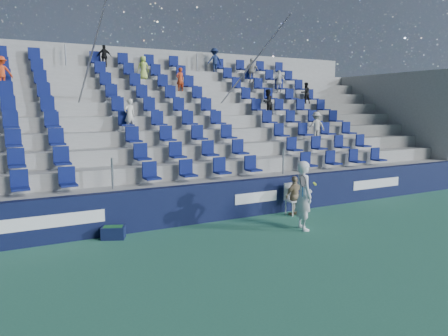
# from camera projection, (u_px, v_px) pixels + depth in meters

# --- Properties ---
(ground) EXTENTS (70.00, 70.00, 0.00)m
(ground) POSITION_uv_depth(u_px,v_px,m) (270.00, 249.00, 10.97)
(ground) COLOR #317357
(ground) RESTS_ON ground
(sponsor_wall) EXTENTS (24.00, 0.32, 1.20)m
(sponsor_wall) POSITION_uv_depth(u_px,v_px,m) (213.00, 202.00, 13.63)
(sponsor_wall) COLOR #0F1537
(sponsor_wall) RESTS_ON ground
(grandstand) EXTENTS (24.00, 8.17, 6.63)m
(grandstand) POSITION_uv_depth(u_px,v_px,m) (156.00, 142.00, 17.85)
(grandstand) COLOR #A0A09B
(grandstand) RESTS_ON ground
(tennis_player) EXTENTS (0.74, 0.84, 2.01)m
(tennis_player) POSITION_uv_depth(u_px,v_px,m) (304.00, 195.00, 12.58)
(tennis_player) COLOR white
(tennis_player) RESTS_ON ground
(line_judge_chair) EXTENTS (0.49, 0.50, 1.05)m
(line_judge_chair) POSITION_uv_depth(u_px,v_px,m) (292.00, 196.00, 14.47)
(line_judge_chair) COLOR white
(line_judge_chair) RESTS_ON ground
(line_judge) EXTENTS (0.80, 0.41, 1.31)m
(line_judge) POSITION_uv_depth(u_px,v_px,m) (295.00, 196.00, 14.32)
(line_judge) COLOR tan
(line_judge) RESTS_ON ground
(ball_bin) EXTENTS (0.72, 0.62, 0.35)m
(ball_bin) POSITION_uv_depth(u_px,v_px,m) (113.00, 232.00, 11.80)
(ball_bin) COLOR #0F173A
(ball_bin) RESTS_ON ground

